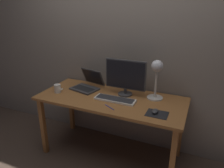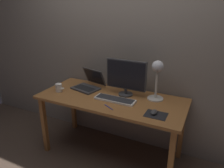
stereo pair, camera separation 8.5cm
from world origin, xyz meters
name	(u,v)px [view 1 (the left image)]	position (x,y,z in m)	size (l,w,h in m)	color
ground_plane	(111,153)	(0.00, 0.00, 0.00)	(4.80, 4.80, 0.00)	#47382D
back_wall	(125,40)	(0.00, 0.40, 1.30)	(4.80, 0.06, 2.60)	gray
desk	(111,104)	(0.00, 0.00, 0.66)	(1.60, 0.70, 0.74)	#935B2D
monitor	(126,76)	(0.11, 0.14, 0.96)	(0.46, 0.16, 0.40)	#38383A
keyboard_main	(115,99)	(0.07, -0.05, 0.75)	(0.44, 0.14, 0.03)	silver
laptop	(88,83)	(-0.36, 0.15, 0.80)	(0.37, 0.37, 0.22)	#38383A
desk_lamp	(157,73)	(0.44, 0.17, 1.03)	(0.17, 0.17, 0.42)	beige
mousepad	(157,114)	(0.54, -0.17, 0.74)	(0.20, 0.16, 0.00)	black
mouse	(155,111)	(0.52, -0.16, 0.76)	(0.06, 0.10, 0.03)	#38383A
coffee_mug	(58,89)	(-0.62, -0.11, 0.79)	(0.11, 0.08, 0.09)	white
pen	(109,107)	(0.08, -0.23, 0.74)	(0.01, 0.01, 0.14)	#2633A5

